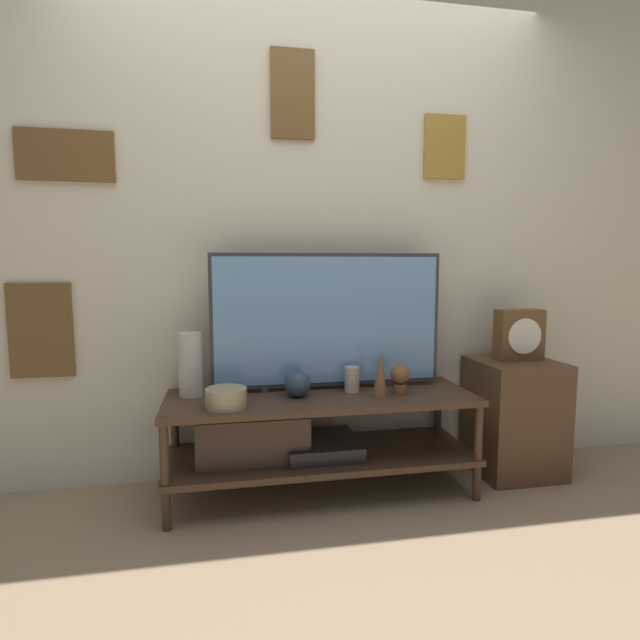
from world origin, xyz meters
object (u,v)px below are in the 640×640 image
vase_tall_ceramic (191,364)px  mantel_clock (519,335)px  vase_slim_bronze (380,374)px  television (328,320)px  vase_round_glass (297,384)px  decorative_bust (400,377)px  candle_jar (352,379)px  vase_wide_bowl (226,398)px

vase_tall_ceramic → mantel_clock: size_ratio=1.13×
vase_slim_bronze → mantel_clock: size_ratio=0.82×
television → mantel_clock: television is taller
television → vase_round_glass: bearing=-144.5°
vase_round_glass → decorative_bust: size_ratio=0.88×
television → candle_jar: television is taller
vase_round_glass → vase_tall_ceramic: (-0.50, 0.12, 0.09)m
vase_slim_bronze → decorative_bust: vase_slim_bronze is taller
mantel_clock → television: bearing=177.6°
decorative_bust → vase_slim_bronze: bearing=-166.8°
vase_tall_ceramic → candle_jar: 0.79m
decorative_bust → vase_wide_bowl: bearing=-175.0°
candle_jar → decorative_bust: decorative_bust is taller
vase_wide_bowl → mantel_clock: (1.56, 0.20, 0.21)m
decorative_bust → candle_jar: bearing=157.3°
vase_round_glass → candle_jar: size_ratio=1.02×
mantel_clock → vase_slim_bronze: bearing=-169.4°
vase_slim_bronze → vase_tall_ceramic: 0.92m
candle_jar → decorative_bust: size_ratio=0.86×
vase_tall_ceramic → candle_jar: vase_tall_ceramic is taller
television → candle_jar: size_ratio=9.30×
vase_slim_bronze → vase_wide_bowl: (-0.73, -0.05, -0.07)m
candle_jar → decorative_bust: (0.22, -0.09, 0.02)m
vase_round_glass → vase_tall_ceramic: 0.52m
television → vase_round_glass: 0.36m
vase_round_glass → vase_wide_bowl: bearing=-160.4°
vase_round_glass → television: bearing=35.5°
vase_slim_bronze → vase_round_glass: bearing=169.3°
vase_round_glass → vase_wide_bowl: (-0.34, -0.12, -0.02)m
television → vase_slim_bronze: television is taller
vase_round_glass → decorative_bust: bearing=-5.4°
television → candle_jar: (0.11, -0.08, -0.29)m
vase_slim_bronze → vase_wide_bowl: size_ratio=1.21×
decorative_bust → vase_round_glass: bearing=174.6°
vase_wide_bowl → candle_jar: candle_jar is taller
candle_jar → decorative_bust: 0.24m
candle_jar → mantel_clock: size_ratio=0.46×
vase_round_glass → vase_slim_bronze: size_ratio=0.58×
television → candle_jar: 0.32m
vase_wide_bowl → candle_jar: bearing=14.8°
vase_wide_bowl → mantel_clock: size_ratio=0.68×
vase_slim_bronze → mantel_clock: 0.86m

